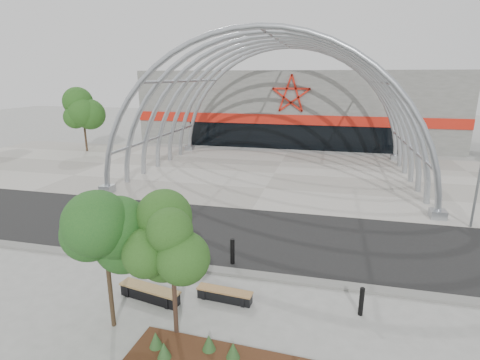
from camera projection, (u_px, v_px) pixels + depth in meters
name	position (u px, v px, depth m)	size (l,w,h in m)	color
ground	(216.00, 268.00, 14.98)	(140.00, 140.00, 0.00)	gray
road	(238.00, 234.00, 18.26)	(140.00, 7.00, 0.02)	black
forecourt	(274.00, 173.00, 29.49)	(60.00, 17.00, 0.04)	#9B968C
kerb	(215.00, 270.00, 14.73)	(60.00, 0.50, 0.12)	slate
arena_building	(297.00, 106.00, 45.22)	(34.00, 15.24, 8.00)	#63635E
vault_canopy	(274.00, 174.00, 29.49)	(20.80, 15.80, 20.36)	#A0A6AC
signal_pole	(478.00, 185.00, 18.41)	(0.33, 0.60, 4.37)	gray
street_tree_0	(105.00, 235.00, 10.76)	(1.84, 1.84, 4.20)	black
street_tree_1	(172.00, 247.00, 10.40)	(1.68, 1.68, 3.97)	#301E18
bench_0	(150.00, 294.00, 12.84)	(2.31, 0.92, 0.47)	black
bench_1	(225.00, 295.00, 12.80)	(1.97, 0.59, 0.41)	black
bollard_0	(141.00, 244.00, 15.85)	(0.18, 0.18, 1.10)	black
bollard_1	(177.00, 270.00, 13.93)	(0.15, 0.15, 0.92)	black
bollard_2	(192.00, 257.00, 14.94)	(0.14, 0.14, 0.89)	black
bollard_3	(232.00, 252.00, 15.21)	(0.18, 0.18, 1.10)	black
bollard_4	(361.00, 302.00, 11.95)	(0.15, 0.15, 0.97)	black
bg_tree_0	(82.00, 105.00, 37.01)	(3.00, 3.00, 6.45)	black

